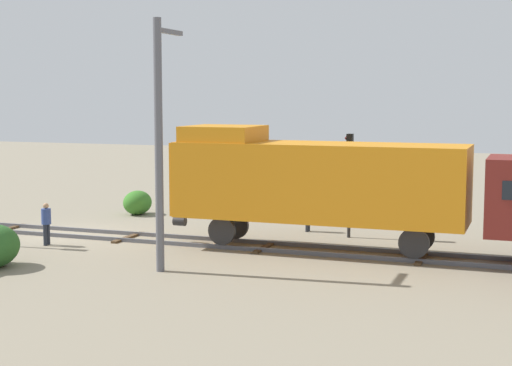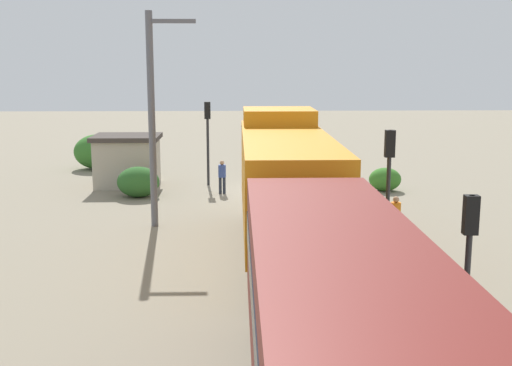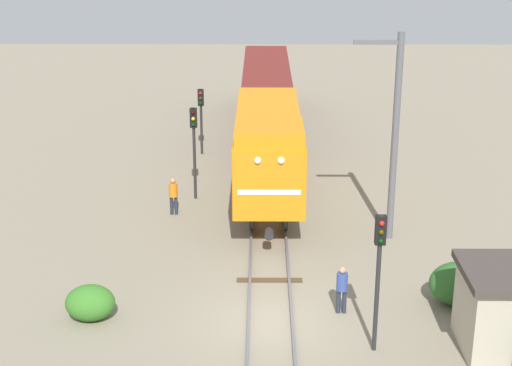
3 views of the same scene
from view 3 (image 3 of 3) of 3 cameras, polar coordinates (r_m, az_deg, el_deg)
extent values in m
plane|color=gray|center=(26.31, 1.05, -10.14)|extent=(109.34, 109.34, 0.00)
cube|color=#595960|center=(26.27, -0.54, -9.99)|extent=(0.10, 72.89, 0.16)
cube|color=#595960|center=(26.28, 2.65, -9.99)|extent=(0.10, 72.89, 0.16)
cube|color=#4C3823|center=(28.96, 0.99, -7.08)|extent=(2.40, 0.24, 0.09)
cube|color=#4C3823|center=(34.50, 0.89, -2.54)|extent=(2.40, 0.24, 0.09)
cube|color=#4C3823|center=(40.19, 0.82, 0.72)|extent=(2.40, 0.24, 0.09)
cube|color=#4C3823|center=(45.98, 0.77, 3.18)|extent=(2.40, 0.24, 0.09)
cube|color=#4C3823|center=(51.83, 0.73, 5.08)|extent=(2.40, 0.24, 0.09)
cube|color=#4C3823|center=(57.73, 0.70, 6.59)|extent=(2.40, 0.24, 0.09)
cube|color=orange|center=(35.65, 0.89, 2.74)|extent=(2.90, 11.00, 2.90)
cube|color=orange|center=(31.41, 0.96, 3.73)|extent=(2.75, 2.80, 0.60)
cube|color=orange|center=(30.38, 0.97, -0.30)|extent=(2.84, 0.10, 2.84)
cube|color=white|center=(30.41, 0.97, -0.68)|extent=(2.46, 0.06, 0.20)
sphere|color=white|center=(29.97, 0.12, 1.65)|extent=(0.28, 0.28, 0.28)
sphere|color=white|center=(29.98, 1.84, 1.65)|extent=(0.28, 0.28, 0.28)
cylinder|color=#262628|center=(30.78, 0.96, -3.73)|extent=(0.36, 0.50, 0.36)
cylinder|color=#262628|center=(32.83, -0.34, -2.48)|extent=(0.18, 1.10, 1.10)
cylinder|color=#262628|center=(32.84, 2.18, -2.48)|extent=(0.18, 1.10, 1.10)
cylinder|color=#262628|center=(39.78, -0.21, 1.54)|extent=(0.18, 1.10, 1.10)
cylinder|color=#262628|center=(39.79, 1.87, 1.53)|extent=(0.18, 1.10, 1.10)
cube|color=maroon|center=(48.39, 0.76, 6.98)|extent=(2.80, 14.00, 2.70)
cube|color=black|center=(48.31, 0.77, 7.38)|extent=(2.84, 12.88, 0.64)
cylinder|color=#262628|center=(43.62, -0.15, 3.08)|extent=(0.16, 0.96, 0.96)
cylinder|color=#262628|center=(43.63, 1.74, 3.07)|extent=(0.16, 0.96, 0.96)
cylinder|color=#262628|center=(54.06, -0.05, 6.34)|extent=(0.16, 0.96, 0.96)
cylinder|color=#262628|center=(54.07, 1.49, 6.33)|extent=(0.16, 0.96, 0.96)
cylinder|color=#262628|center=(24.08, 8.83, -7.32)|extent=(0.14, 0.14, 4.48)
cube|color=black|center=(23.33, 9.05, -3.40)|extent=(0.32, 0.24, 0.90)
sphere|color=red|center=(23.10, 9.14, -2.92)|extent=(0.16, 0.16, 0.16)
sphere|color=#3C3306|center=(23.21, 9.10, -3.56)|extent=(0.16, 0.16, 0.16)
sphere|color=black|center=(23.32, 9.06, -4.19)|extent=(0.16, 0.16, 0.16)
cylinder|color=#262628|center=(36.28, -4.50, 2.11)|extent=(0.14, 0.14, 4.36)
cube|color=black|center=(35.80, -4.57, 4.75)|extent=(0.32, 0.24, 0.90)
sphere|color=#390606|center=(35.60, -4.61, 5.11)|extent=(0.16, 0.16, 0.16)
sphere|color=yellow|center=(35.67, -4.59, 4.68)|extent=(0.16, 0.16, 0.16)
sphere|color=black|center=(35.74, -4.58, 4.24)|extent=(0.16, 0.16, 0.16)
cylinder|color=#262628|center=(43.10, -4.00, 4.46)|extent=(0.14, 0.14, 3.64)
cube|color=black|center=(42.77, -4.04, 6.22)|extent=(0.32, 0.24, 0.90)
sphere|color=red|center=(42.57, -4.07, 6.53)|extent=(0.16, 0.16, 0.16)
sphere|color=#3C3306|center=(42.63, -4.06, 6.17)|extent=(0.16, 0.16, 0.16)
sphere|color=black|center=(42.70, -4.05, 5.80)|extent=(0.16, 0.16, 0.16)
cylinder|color=#262B38|center=(26.85, 6.01, -8.56)|extent=(0.15, 0.15, 0.85)
cylinder|color=#262B38|center=(26.87, 6.44, -8.55)|extent=(0.15, 0.15, 0.85)
cylinder|color=#33478C|center=(26.53, 6.28, -7.16)|extent=(0.38, 0.38, 0.62)
sphere|color=tan|center=(26.34, 6.32, -6.33)|extent=(0.23, 0.23, 0.23)
cylinder|color=#262B38|center=(35.05, -6.16, -1.63)|extent=(0.15, 0.15, 0.85)
cylinder|color=#262B38|center=(35.02, -5.84, -1.63)|extent=(0.15, 0.15, 0.85)
cylinder|color=orange|center=(34.78, -6.04, -0.50)|extent=(0.38, 0.38, 0.62)
sphere|color=tan|center=(34.63, -6.07, 0.16)|extent=(0.23, 0.23, 0.23)
cylinder|color=#595960|center=(31.64, 10.07, 3.15)|extent=(0.28, 0.28, 8.50)
cube|color=#595960|center=(30.65, 8.81, 10.08)|extent=(1.80, 0.16, 0.16)
ellipsoid|color=#2C5F26|center=(28.01, 14.57, -7.12)|extent=(2.08, 1.70, 1.51)
ellipsoid|color=#377426|center=(26.82, -11.97, -8.52)|extent=(1.66, 1.35, 1.20)
camera|label=1|loc=(51.33, 34.87, 8.22)|focal=55.00mm
camera|label=2|loc=(55.73, 2.46, 12.92)|focal=45.00mm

